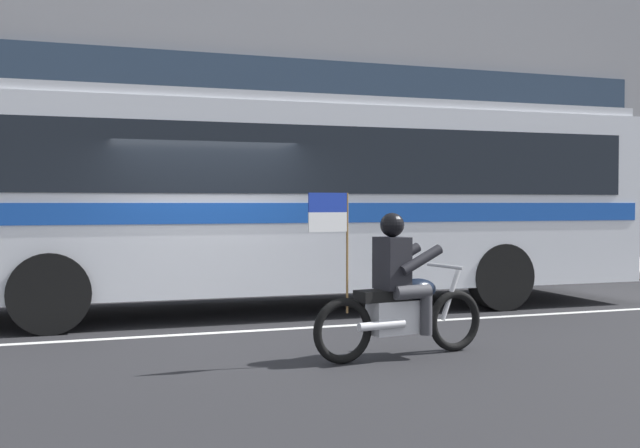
% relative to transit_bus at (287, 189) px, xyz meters
% --- Properties ---
extents(ground_plane, '(60.00, 60.00, 0.00)m').
position_rel_transit_bus_xyz_m(ground_plane, '(-1.49, -1.19, -1.88)').
color(ground_plane, black).
extents(sidewalk_curb, '(28.00, 3.80, 0.15)m').
position_rel_transit_bus_xyz_m(sidewalk_curb, '(-1.49, 3.91, -1.81)').
color(sidewalk_curb, '#A39E93').
rests_on(sidewalk_curb, ground_plane).
extents(lane_center_stripe, '(26.60, 0.14, 0.01)m').
position_rel_transit_bus_xyz_m(lane_center_stripe, '(-1.49, -1.79, -1.88)').
color(lane_center_stripe, silver).
rests_on(lane_center_stripe, ground_plane).
extents(office_building_facade, '(28.00, 0.89, 12.43)m').
position_rel_transit_bus_xyz_m(office_building_facade, '(-1.49, 6.20, 4.34)').
color(office_building_facade, gray).
rests_on(office_building_facade, ground_plane).
extents(transit_bus, '(11.35, 2.70, 3.22)m').
position_rel_transit_bus_xyz_m(transit_bus, '(0.00, 0.00, 0.00)').
color(transit_bus, silver).
rests_on(transit_bus, ground_plane).
extents(motorcycle_with_rider, '(2.18, 0.71, 1.78)m').
position_rel_transit_bus_xyz_m(motorcycle_with_rider, '(0.07, -3.98, -1.22)').
color(motorcycle_with_rider, black).
rests_on(motorcycle_with_rider, ground_plane).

